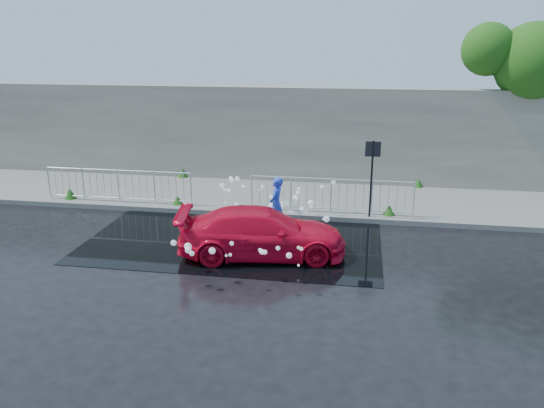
% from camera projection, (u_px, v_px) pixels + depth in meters
% --- Properties ---
extents(ground, '(90.00, 90.00, 0.00)m').
position_uv_depth(ground, '(208.00, 251.00, 13.93)').
color(ground, black).
rests_on(ground, ground).
extents(pavement, '(30.00, 4.00, 0.15)m').
position_uv_depth(pavement, '(247.00, 196.00, 18.62)').
color(pavement, '#61625D').
rests_on(pavement, ground).
extents(curb, '(30.00, 0.25, 0.16)m').
position_uv_depth(curb, '(234.00, 213.00, 16.73)').
color(curb, '#61625D').
rests_on(curb, ground).
extents(retaining_wall, '(30.00, 0.60, 3.50)m').
position_uv_depth(retaining_wall, '(259.00, 134.00, 20.15)').
color(retaining_wall, '#6D675B').
rests_on(retaining_wall, pavement).
extents(puddle, '(8.00, 5.00, 0.01)m').
position_uv_depth(puddle, '(235.00, 238.00, 14.79)').
color(puddle, black).
rests_on(puddle, ground).
extents(sign_post, '(0.45, 0.06, 2.50)m').
position_uv_depth(sign_post, '(372.00, 167.00, 15.68)').
color(sign_post, black).
rests_on(sign_post, ground).
extents(tree, '(5.10, 2.66, 6.39)m').
position_uv_depth(tree, '(543.00, 54.00, 17.94)').
color(tree, '#332114').
rests_on(tree, ground).
extents(railing_left, '(5.05, 0.05, 1.10)m').
position_uv_depth(railing_left, '(118.00, 185.00, 17.49)').
color(railing_left, silver).
rests_on(railing_left, pavement).
extents(railing_right, '(5.05, 0.05, 1.10)m').
position_uv_depth(railing_right, '(331.00, 194.00, 16.39)').
color(railing_right, silver).
rests_on(railing_right, pavement).
extents(weeds, '(12.17, 3.93, 0.38)m').
position_uv_depth(weeds, '(237.00, 192.00, 18.10)').
color(weeds, '#1B4813').
rests_on(weeds, pavement).
extents(water_spray, '(3.54, 5.73, 1.02)m').
position_uv_depth(water_spray, '(262.00, 210.00, 14.83)').
color(water_spray, white).
rests_on(water_spray, ground).
extents(red_car, '(4.49, 2.42, 1.23)m').
position_uv_depth(red_car, '(262.00, 233.00, 13.47)').
color(red_car, red).
rests_on(red_car, ground).
extents(person, '(0.48, 0.64, 1.61)m').
position_uv_depth(person, '(276.00, 205.00, 15.14)').
color(person, blue).
rests_on(person, ground).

